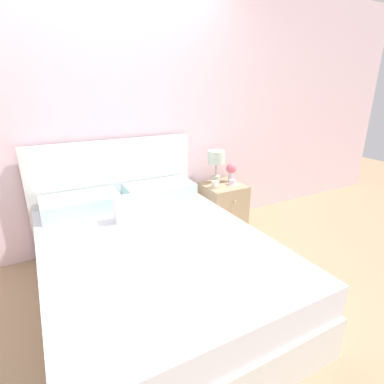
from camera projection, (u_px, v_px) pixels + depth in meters
ground_plane at (120, 241)px, 3.16m from camera, size 12.00×12.00×0.00m
wall_back at (107, 114)px, 2.78m from camera, size 8.00×0.06×2.60m
bed at (151, 262)px, 2.28m from camera, size 1.57×2.05×1.07m
nightstand at (222, 207)px, 3.37m from camera, size 0.43×0.46×0.53m
table_lamp at (216, 160)px, 3.28m from camera, size 0.19×0.19×0.36m
flower_vase at (231, 170)px, 3.35m from camera, size 0.11×0.11×0.21m
teacup at (233, 182)px, 3.28m from camera, size 0.11×0.11×0.06m
alarm_clock at (215, 184)px, 3.17m from camera, size 0.07×0.06×0.08m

